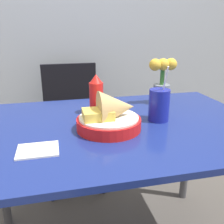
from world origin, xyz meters
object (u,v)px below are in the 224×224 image
(drink_cup, at_px, (159,106))
(ketchup_bottle, at_px, (96,95))
(chair_far_window, at_px, (72,114))
(food_basket, at_px, (111,116))
(flower_vase, at_px, (162,80))

(drink_cup, bearing_deg, ketchup_bottle, 147.36)
(chair_far_window, distance_m, ketchup_bottle, 0.72)
(food_basket, relative_size, drink_cup, 1.07)
(drink_cup, bearing_deg, food_basket, -168.75)
(chair_far_window, bearing_deg, food_basket, -83.02)
(ketchup_bottle, height_order, flower_vase, flower_vase)
(food_basket, relative_size, ketchup_bottle, 1.38)
(flower_vase, bearing_deg, ketchup_bottle, -167.73)
(flower_vase, bearing_deg, chair_far_window, 128.16)
(chair_far_window, xyz_separation_m, flower_vase, (0.45, -0.57, 0.35))
(ketchup_bottle, xyz_separation_m, drink_cup, (0.25, -0.16, -0.03))
(food_basket, bearing_deg, flower_vase, 39.90)
(chair_far_window, bearing_deg, ketchup_bottle, -83.01)
(chair_far_window, bearing_deg, drink_cup, -67.75)
(drink_cup, bearing_deg, chair_far_window, 112.25)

